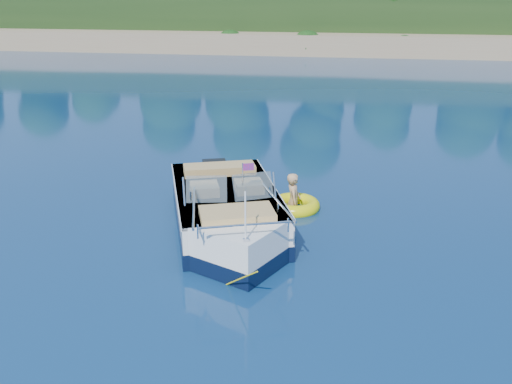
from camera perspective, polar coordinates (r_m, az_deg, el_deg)
ground at (r=10.75m, az=-12.68°, el=-8.78°), size 160.00×160.00×0.00m
shoreline at (r=72.65m, az=6.62°, el=16.80°), size 170.00×59.00×6.00m
motorboat at (r=12.29m, az=-2.79°, el=-2.42°), size 3.43×5.83×2.03m
tow_tube at (r=13.74m, az=3.88°, el=-1.34°), size 1.23×1.23×0.32m
boy at (r=13.77m, az=3.73°, el=-1.66°), size 0.48×0.83×1.55m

